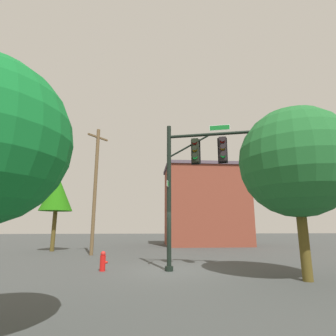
# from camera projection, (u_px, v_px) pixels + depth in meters

# --- Properties ---
(ground_plane) EXTENTS (120.00, 120.00, 0.00)m
(ground_plane) POSITION_uv_depth(u_px,v_px,m) (169.00, 271.00, 11.44)
(ground_plane) COLOR #3D403F
(signal_pole_assembly) EXTENTS (4.39, 1.83, 6.60)m
(signal_pole_assembly) POSITION_uv_depth(u_px,v_px,m) (206.00, 163.00, 12.11)
(signal_pole_assembly) COLOR black
(signal_pole_assembly) RESTS_ON ground_plane
(utility_pole) EXTENTS (1.22, 1.48, 8.83)m
(utility_pole) POSITION_uv_depth(u_px,v_px,m) (95.00, 187.00, 18.64)
(utility_pole) COLOR brown
(utility_pole) RESTS_ON ground_plane
(fire_hydrant) EXTENTS (0.33, 0.24, 0.83)m
(fire_hydrant) POSITION_uv_depth(u_px,v_px,m) (103.00, 261.00, 11.50)
(fire_hydrant) COLOR red
(fire_hydrant) RESTS_ON ground_plane
(tree_near) EXTENTS (2.55, 2.55, 5.91)m
(tree_near) POSITION_uv_depth(u_px,v_px,m) (57.00, 194.00, 21.42)
(tree_near) COLOR #51421B
(tree_near) RESTS_ON ground_plane
(tree_far) EXTENTS (4.24, 4.24, 6.43)m
(tree_far) POSITION_uv_depth(u_px,v_px,m) (296.00, 162.00, 10.21)
(tree_far) COLOR #504319
(tree_far) RESTS_ON ground_plane
(brick_building) EXTENTS (8.36, 6.15, 8.07)m
(brick_building) POSITION_uv_depth(u_px,v_px,m) (205.00, 205.00, 27.72)
(brick_building) COLOR brown
(brick_building) RESTS_ON ground_plane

